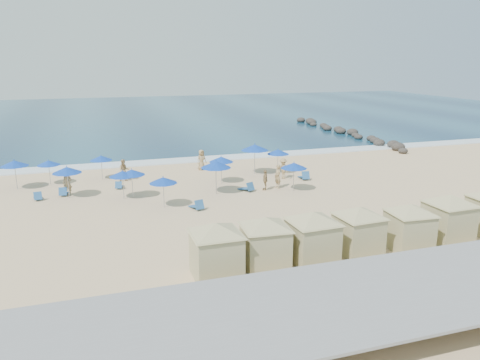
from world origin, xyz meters
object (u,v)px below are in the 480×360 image
object	(u,v)px
umbrella_11	(294,166)
umbrella_8	(216,164)
cabana_2	(313,231)
umbrella_9	(278,152)
cabana_5	(449,212)
umbrella_2	(48,163)
umbrella_3	(122,174)
umbrella_6	(163,180)
umbrella_4	(101,158)
umbrella_7	(221,159)
beachgoer_3	(283,169)
umbrella_1	(67,170)
cabana_3	(359,224)
rock_jetty	(345,132)
beachgoer_5	(278,176)
beachgoer_4	(202,160)
trash_bin	(270,229)
beachgoer_1	(124,170)
cabana_1	(265,236)
cabana_4	(410,221)
beachgoer_0	(68,183)
beachgoer_2	(265,180)
umbrella_0	(14,163)
umbrella_5	(132,172)
cabana_0	(216,243)
umbrella_10	(255,147)

from	to	relation	value
umbrella_11	umbrella_8	bearing A→B (deg)	169.74
cabana_2	umbrella_9	xyz separation A→B (m)	(5.40, 17.43, 0.27)
cabana_5	umbrella_2	distance (m)	28.80
umbrella_3	umbrella_6	world-z (taller)	umbrella_6
cabana_2	umbrella_4	bearing A→B (deg)	114.63
umbrella_7	beachgoer_3	size ratio (longest dim) A/B	1.31
umbrella_1	umbrella_6	world-z (taller)	umbrella_1
cabana_3	umbrella_7	bearing A→B (deg)	100.33
cabana_2	beachgoer_3	size ratio (longest dim) A/B	2.66
rock_jetty	beachgoer_5	xyz separation A→B (m)	(-18.31, -21.37, 0.56)
beachgoer_4	umbrella_11	bearing A→B (deg)	-77.91
trash_bin	umbrella_11	world-z (taller)	umbrella_11
umbrella_8	umbrella_11	world-z (taller)	umbrella_8
beachgoer_1	trash_bin	bearing A→B (deg)	-67.97
cabana_5	umbrella_3	xyz separation A→B (m)	(-16.22, 13.48, 0.19)
cabana_1	cabana_4	xyz separation A→B (m)	(7.92, -0.21, -0.05)
umbrella_11	beachgoer_0	distance (m)	16.65
umbrella_4	cabana_2	bearing A→B (deg)	-65.37
rock_jetty	cabana_5	distance (m)	36.76
umbrella_8	beachgoer_2	world-z (taller)	umbrella_8
umbrella_2	beachgoer_3	world-z (taller)	umbrella_2
beachgoer_3	beachgoer_5	bearing A→B (deg)	-53.13
umbrella_0	umbrella_1	size ratio (longest dim) A/B	0.99
umbrella_5	umbrella_11	distance (m)	11.83
cabana_0	umbrella_11	xyz separation A→B (m)	(9.25, 12.02, 0.32)
cabana_0	umbrella_1	xyz separation A→B (m)	(-6.77, 15.36, 0.40)
trash_bin	beachgoer_4	size ratio (longest dim) A/B	0.43
cabana_0	umbrella_11	size ratio (longest dim) A/B	2.02
cabana_2	beachgoer_4	world-z (taller)	cabana_2
cabana_1	beachgoer_4	size ratio (longest dim) A/B	2.42
beachgoer_5	umbrella_11	bearing A→B (deg)	27.14
umbrella_0	umbrella_7	distance (m)	15.64
beachgoer_4	umbrella_4	bearing A→B (deg)	167.98
rock_jetty	umbrella_7	xyz separation A→B (m)	(-22.03, -18.63, 1.58)
umbrella_7	beachgoer_2	xyz separation A→B (m)	(2.62, -2.92, -1.15)
umbrella_5	beachgoer_3	bearing A→B (deg)	8.09
beachgoer_1	beachgoer_4	distance (m)	7.16
cabana_3	umbrella_7	xyz separation A→B (m)	(-2.83, 15.52, 0.37)
cabana_1	umbrella_8	distance (m)	12.87
beachgoer_1	beachgoer_5	xyz separation A→B (m)	(11.04, -5.79, 0.02)
umbrella_1	umbrella_7	world-z (taller)	umbrella_1
beachgoer_2	beachgoer_5	world-z (taller)	beachgoer_5
cabana_3	umbrella_2	size ratio (longest dim) A/B	2.15
cabana_2	umbrella_5	xyz separation A→B (m)	(-7.26, 13.83, 0.24)
cabana_4	beachgoer_0	xyz separation A→B (m)	(-17.23, 16.07, -0.68)
cabana_5	beachgoer_3	size ratio (longest dim) A/B	2.68
cabana_3	umbrella_4	size ratio (longest dim) A/B	2.12
umbrella_1	umbrella_5	distance (m)	4.59
umbrella_10	umbrella_1	bearing A→B (deg)	-170.68
cabana_0	cabana_5	bearing A→B (deg)	1.56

